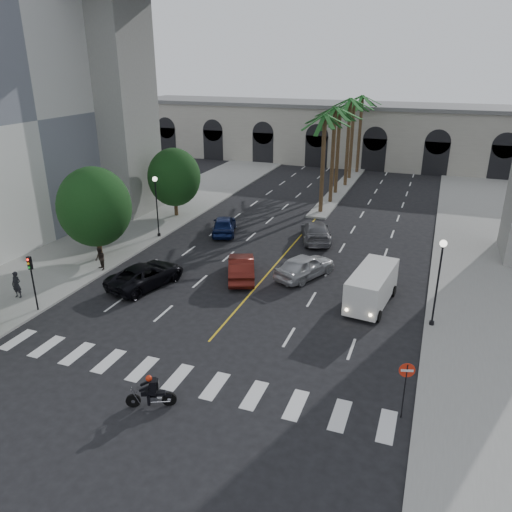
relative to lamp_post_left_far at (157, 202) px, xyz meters
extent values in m
plane|color=black|center=(11.40, -16.00, -3.22)|extent=(140.00, 140.00, 0.00)
cube|color=gray|center=(-3.60, -1.00, -3.15)|extent=(8.00, 100.00, 0.15)
cube|color=gray|center=(26.40, -1.00, -3.15)|extent=(8.00, 100.00, 0.15)
cube|color=gray|center=(11.40, 22.00, -3.12)|extent=(2.00, 24.00, 0.20)
cube|color=#B2AEA0|center=(11.40, 39.00, 0.78)|extent=(70.00, 10.00, 8.00)
cube|color=slate|center=(11.40, 39.00, 5.03)|extent=(71.00, 10.50, 0.50)
cube|color=gray|center=(-7.10, 6.00, 7.18)|extent=(5.00, 6.00, 20.80)
cylinder|color=#47331E|center=(11.40, 12.00, 1.53)|extent=(0.40, 0.40, 9.50)
cylinder|color=#47331E|center=(11.50, 16.00, 1.68)|extent=(0.40, 0.40, 9.80)
cylinder|color=#47331E|center=(11.20, 20.00, 1.43)|extent=(0.40, 0.40, 9.30)
cylinder|color=#47331E|center=(11.55, 24.00, 1.83)|extent=(0.40, 0.40, 10.10)
cylinder|color=#47331E|center=(11.30, 28.00, 1.58)|extent=(0.40, 0.40, 9.60)
cylinder|color=#47331E|center=(11.60, 32.00, 1.73)|extent=(0.40, 0.40, 9.90)
cylinder|color=#382616|center=(-1.60, -6.00, -2.00)|extent=(0.36, 0.36, 2.45)
ellipsoid|color=black|center=(-1.60, -6.00, 0.99)|extent=(5.44, 5.44, 5.98)
cylinder|color=#382616|center=(-1.60, 6.00, -2.09)|extent=(0.36, 0.36, 2.27)
ellipsoid|color=black|center=(-1.60, 6.00, 0.68)|extent=(5.04, 5.04, 5.54)
cylinder|color=black|center=(0.00, 0.00, -3.04)|extent=(0.28, 0.28, 0.36)
cylinder|color=black|center=(0.00, 0.00, -0.62)|extent=(0.11, 0.11, 5.00)
sphere|color=white|center=(0.00, 0.00, 1.93)|extent=(0.40, 0.40, 0.40)
cylinder|color=black|center=(22.80, -8.00, -3.04)|extent=(0.28, 0.28, 0.36)
cylinder|color=black|center=(22.80, -8.00, -0.62)|extent=(0.11, 0.11, 5.00)
sphere|color=white|center=(22.80, -8.00, 1.93)|extent=(0.40, 0.40, 0.40)
cylinder|color=black|center=(0.10, -14.50, -1.47)|extent=(0.10, 0.10, 3.50)
cube|color=black|center=(0.10, -14.50, 0.03)|extent=(0.25, 0.18, 0.80)
cylinder|color=black|center=(10.64, -20.14, -2.89)|extent=(0.65, 0.37, 0.66)
cylinder|color=black|center=(12.09, -19.49, -2.89)|extent=(0.65, 0.37, 0.66)
cube|color=silver|center=(11.41, -19.79, -2.80)|extent=(0.53, 0.46, 0.29)
cube|color=black|center=(11.26, -19.86, -2.49)|extent=(0.65, 0.47, 0.22)
cube|color=black|center=(11.72, -19.66, -2.54)|extent=(0.56, 0.45, 0.13)
cylinder|color=black|center=(10.86, -20.04, -2.25)|extent=(0.28, 0.57, 0.03)
cube|color=black|center=(11.48, -19.76, -2.12)|extent=(0.43, 0.50, 0.57)
cube|color=black|center=(11.65, -19.69, -2.06)|extent=(0.28, 0.37, 0.42)
sphere|color=red|center=(11.34, -19.82, -1.74)|extent=(0.29, 0.29, 0.29)
imported|color=#B6B8BC|center=(14.04, -3.73, -2.37)|extent=(3.87, 5.37, 1.70)
imported|color=#541610|center=(9.90, -5.47, -2.39)|extent=(3.54, 5.33, 1.66)
imported|color=black|center=(4.27, -8.86, -2.43)|extent=(4.05, 6.17, 1.58)
imported|color=slate|center=(12.90, 3.97, -2.41)|extent=(4.00, 6.04, 1.63)
imported|color=#101E4E|center=(4.88, 2.92, -2.40)|extent=(3.45, 5.18, 1.64)
cube|color=silver|center=(19.06, -6.42, -1.90)|extent=(2.67, 5.68, 2.03)
cube|color=black|center=(18.75, -8.98, -1.65)|extent=(1.89, 0.48, 0.86)
cylinder|color=black|center=(17.87, -8.21, -2.87)|extent=(0.37, 0.74, 0.71)
cylinder|color=black|center=(19.79, -8.44, -2.87)|extent=(0.37, 0.74, 0.71)
cylinder|color=black|center=(18.33, -4.39, -2.87)|extent=(0.37, 0.74, 0.71)
cylinder|color=black|center=(20.25, -4.62, -2.87)|extent=(0.37, 0.74, 0.71)
imported|color=black|center=(-2.33, -13.55, -2.20)|extent=(0.67, 0.46, 1.75)
imported|color=black|center=(-0.11, -7.92, -2.24)|extent=(1.02, 0.96, 1.67)
cylinder|color=black|center=(21.90, -16.71, -1.87)|extent=(0.06, 0.06, 2.70)
cylinder|color=red|center=(21.90, -16.71, -0.80)|extent=(0.66, 0.21, 0.68)
cube|color=silver|center=(21.90, -16.71, -0.80)|extent=(0.51, 0.16, 0.11)
camera|label=1|loc=(22.10, -35.30, 11.29)|focal=35.00mm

